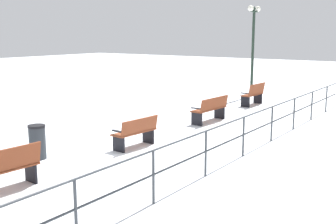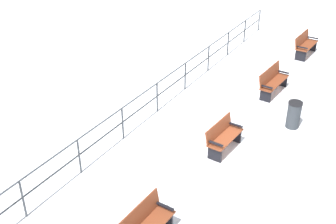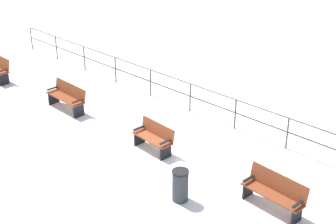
{
  "view_description": "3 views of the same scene",
  "coord_description": "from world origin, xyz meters",
  "px_view_note": "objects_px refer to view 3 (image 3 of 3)",
  "views": [
    {
      "loc": [
        -7.5,
        8.83,
        3.13
      ],
      "look_at": [
        -0.84,
        -0.61,
        0.98
      ],
      "focal_mm": 45.75,
      "sensor_mm": 36.0,
      "label": 1
    },
    {
      "loc": [
        3.59,
        -9.44,
        6.93
      ],
      "look_at": [
        -1.88,
        -0.18,
        0.83
      ],
      "focal_mm": 45.67,
      "sensor_mm": 36.0,
      "label": 2
    },
    {
      "loc": [
        9.33,
        9.37,
        7.83
      ],
      "look_at": [
        -1.31,
        -0.47,
        0.71
      ],
      "focal_mm": 54.99,
      "sensor_mm": 36.0,
      "label": 3
    }
  ],
  "objects_px": {
    "bench_second": "(67,96)",
    "bench_third": "(154,137)",
    "trash_bin": "(180,185)",
    "bench_fourth": "(274,192)"
  },
  "relations": [
    {
      "from": "bench_third",
      "to": "bench_fourth",
      "type": "bearing_deg",
      "value": 93.89
    },
    {
      "from": "bench_third",
      "to": "trash_bin",
      "type": "bearing_deg",
      "value": 63.21
    },
    {
      "from": "bench_third",
      "to": "bench_fourth",
      "type": "height_order",
      "value": "bench_fourth"
    },
    {
      "from": "bench_second",
      "to": "bench_fourth",
      "type": "xyz_separation_m",
      "value": [
        0.01,
        8.34,
        -0.0
      ]
    },
    {
      "from": "bench_second",
      "to": "bench_third",
      "type": "height_order",
      "value": "bench_second"
    },
    {
      "from": "bench_fourth",
      "to": "trash_bin",
      "type": "relative_size",
      "value": 1.97
    },
    {
      "from": "bench_second",
      "to": "bench_third",
      "type": "xyz_separation_m",
      "value": [
        -0.02,
        4.17,
        -0.04
      ]
    },
    {
      "from": "bench_fourth",
      "to": "trash_bin",
      "type": "xyz_separation_m",
      "value": [
        1.32,
        -1.93,
        -0.05
      ]
    },
    {
      "from": "bench_fourth",
      "to": "trash_bin",
      "type": "distance_m",
      "value": 2.34
    },
    {
      "from": "trash_bin",
      "to": "bench_third",
      "type": "bearing_deg",
      "value": -121.08
    }
  ]
}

